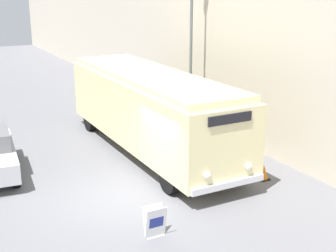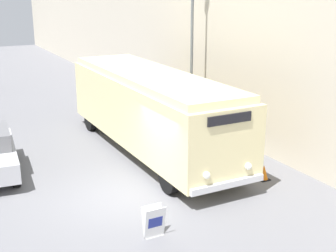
% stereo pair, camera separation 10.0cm
% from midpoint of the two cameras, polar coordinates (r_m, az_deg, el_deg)
% --- Properties ---
extents(ground_plane, '(80.00, 80.00, 0.00)m').
position_cam_midpoint_polar(ground_plane, '(14.44, -5.87, -8.69)').
color(ground_plane, slate).
extents(building_wall_right, '(0.30, 60.00, 8.80)m').
position_cam_midpoint_polar(building_wall_right, '(24.88, -1.22, 12.65)').
color(building_wall_right, beige).
rests_on(building_wall_right, ground_plane).
extents(vintage_bus, '(2.66, 10.39, 3.08)m').
position_cam_midpoint_polar(vintage_bus, '(17.73, -2.35, 2.27)').
color(vintage_bus, black).
rests_on(vintage_bus, ground_plane).
extents(sign_board, '(0.56, 0.32, 0.83)m').
position_cam_midpoint_polar(sign_board, '(12.16, -1.84, -11.63)').
color(sign_board, gray).
rests_on(sign_board, ground_plane).
extents(streetlamp, '(0.36, 0.36, 7.76)m').
position_cam_midpoint_polar(streetlamp, '(19.85, 2.72, 13.03)').
color(streetlamp, '#595E60').
rests_on(streetlamp, ground_plane).
extents(traffic_cone, '(0.36, 0.36, 0.51)m').
position_cam_midpoint_polar(traffic_cone, '(15.86, 11.41, -5.55)').
color(traffic_cone, black).
rests_on(traffic_cone, ground_plane).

